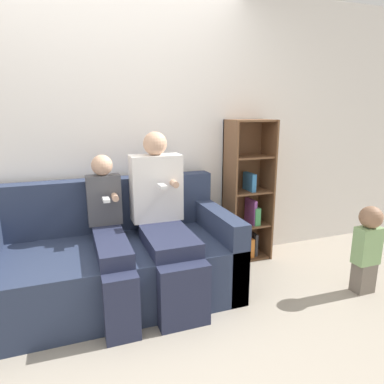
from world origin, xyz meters
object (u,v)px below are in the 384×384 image
at_px(couch, 114,262).
at_px(adult_seated, 164,216).
at_px(child_seated, 111,237).
at_px(toddler_standing, 367,246).
at_px(bookshelf, 247,195).

relative_size(couch, adult_seated, 1.45).
relative_size(adult_seated, child_seated, 1.15).
relative_size(toddler_standing, bookshelf, 0.53).
distance_m(adult_seated, bookshelf, 1.07).
bearing_deg(couch, child_seated, -100.50).
bearing_deg(toddler_standing, child_seated, 165.99).
xyz_separation_m(couch, adult_seated, (0.40, -0.09, 0.37)).
bearing_deg(adult_seated, bookshelf, 23.75).
height_order(toddler_standing, bookshelf, bookshelf).
xyz_separation_m(adult_seated, child_seated, (-0.43, -0.06, -0.10)).
bearing_deg(child_seated, adult_seated, 7.52).
bearing_deg(bookshelf, couch, -165.95).
relative_size(child_seated, toddler_standing, 1.54).
bearing_deg(couch, bookshelf, 14.05).
xyz_separation_m(couch, child_seated, (-0.03, -0.14, 0.27)).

